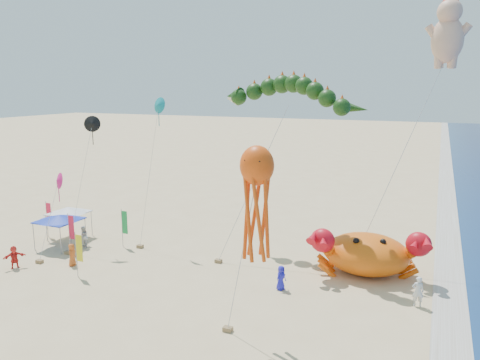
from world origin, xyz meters
name	(u,v)px	position (x,y,z in m)	size (l,w,h in m)	color
ground	(256,282)	(0.00, 0.00, 0.00)	(320.00, 320.00, 0.00)	#D1B784
foam_strip	(450,316)	(12.00, 0.00, 0.01)	(320.00, 320.00, 0.00)	silver
crab_inflatable	(366,253)	(6.56, 4.47, 1.54)	(7.97, 6.29, 3.49)	#DF580B
dragon_kite	(286,98)	(-0.15, 6.53, 12.09)	(12.00, 7.17, 13.40)	#13330E
cherub_kite	(448,32)	(10.60, 9.50, 16.70)	(6.48, 5.68, 18.99)	#E5AB8C
octopus_kite	(257,195)	(2.58, -6.65, 7.72)	(2.74, 1.54, 10.15)	#E94A0C
canopy_blue	(59,218)	(-17.35, 0.38, 2.44)	(3.35, 3.35, 2.71)	gray
canopy_white	(68,211)	(-18.31, 2.48, 2.44)	(3.14, 3.14, 2.71)	gray
feather_flags	(80,228)	(-14.85, 0.01, 2.01)	(9.20, 6.36, 3.20)	gray
beachgoers	(126,258)	(-9.46, -1.49, 0.86)	(28.16, 6.74, 1.89)	#CB5A20
small_kites	(102,148)	(-13.91, 1.99, 8.12)	(7.85, 8.18, 12.15)	#0C7784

